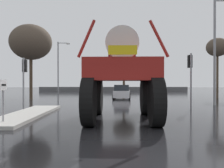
{
  "coord_description": "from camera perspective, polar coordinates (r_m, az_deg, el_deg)",
  "views": [
    {
      "loc": [
        -0.25,
        -5.79,
        1.77
      ],
      "look_at": [
        -0.22,
        7.08,
        1.69
      ],
      "focal_mm": 36.6,
      "sensor_mm": 36.0,
      "label": 1
    }
  ],
  "objects": [
    {
      "name": "ground_plane",
      "position": [
        23.86,
        0.46,
        -3.88
      ],
      "size": [
        120.0,
        120.0,
        0.0
      ],
      "primitive_type": "plane",
      "color": "black"
    },
    {
      "name": "median_island",
      "position": [
        13.14,
        -20.43,
        -7.06
      ],
      "size": [
        1.76,
        7.62,
        0.15
      ],
      "primitive_type": "cube",
      "color": "#B2AFA8",
      "rests_on": "ground"
    },
    {
      "name": "lane_arrow_sign",
      "position": [
        10.54,
        -25.68,
        -1.97
      ],
      "size": [
        0.07,
        0.6,
        1.74
      ],
      "color": "#99999E",
      "rests_on": "median_island"
    },
    {
      "name": "oversize_sprayer",
      "position": [
        10.96,
        2.35,
        1.97
      ],
      "size": [
        3.67,
        5.74,
        4.28
      ],
      "rotation": [
        0.0,
        0.0,
        1.54
      ],
      "color": "black",
      "rests_on": "ground"
    },
    {
      "name": "sedan_ahead",
      "position": [
        25.27,
        2.32,
        -2.02
      ],
      "size": [
        2.11,
        4.21,
        1.52
      ],
      "rotation": [
        0.0,
        0.0,
        1.5
      ],
      "color": "silver",
      "rests_on": "ground"
    },
    {
      "name": "traffic_signal_near_left",
      "position": [
        16.29,
        -21.19,
        2.86
      ],
      "size": [
        0.24,
        0.54,
        3.41
      ],
      "color": "gray",
      "rests_on": "ground"
    },
    {
      "name": "traffic_signal_near_right",
      "position": [
        16.08,
        18.8,
        3.67
      ],
      "size": [
        0.24,
        0.54,
        3.7
      ],
      "color": "gray",
      "rests_on": "ground"
    },
    {
      "name": "traffic_signal_far_left",
      "position": [
        31.0,
        12.02,
        2.2
      ],
      "size": [
        0.24,
        0.55,
        3.78
      ],
      "color": "gray",
      "rests_on": "ground"
    },
    {
      "name": "traffic_signal_far_right",
      "position": [
        30.45,
        -5.72,
        2.32
      ],
      "size": [
        0.24,
        0.55,
        3.84
      ],
      "color": "gray",
      "rests_on": "ground"
    },
    {
      "name": "streetlight_near_right",
      "position": [
        19.6,
        24.47,
        8.55
      ],
      "size": [
        1.84,
        0.24,
        8.25
      ],
      "color": "gray",
      "rests_on": "ground"
    },
    {
      "name": "streetlight_far_left",
      "position": [
        33.2,
        -13.24,
        4.53
      ],
      "size": [
        1.74,
        0.24,
        7.5
      ],
      "color": "gray",
      "rests_on": "ground"
    },
    {
      "name": "bare_tree_left",
      "position": [
        25.85,
        -19.75,
        9.76
      ],
      "size": [
        4.35,
        4.35,
        7.87
      ],
      "color": "#473828",
      "rests_on": "ground"
    },
    {
      "name": "bare_tree_right",
      "position": [
        28.49,
        24.7,
        8.2
      ],
      "size": [
        2.45,
        2.45,
        6.78
      ],
      "color": "#473828",
      "rests_on": "ground"
    },
    {
      "name": "bare_tree_far_center",
      "position": [
        36.76,
        2.84,
        6.62
      ],
      "size": [
        3.62,
        3.62,
        7.36
      ],
      "color": "#473828",
      "rests_on": "ground"
    },
    {
      "name": "roadside_barrier",
      "position": [
        44.94,
        0.18,
        -1.3
      ],
      "size": [
        29.24,
        0.24,
        0.9
      ],
      "primitive_type": "cube",
      "color": "#59595B",
      "rests_on": "ground"
    }
  ]
}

